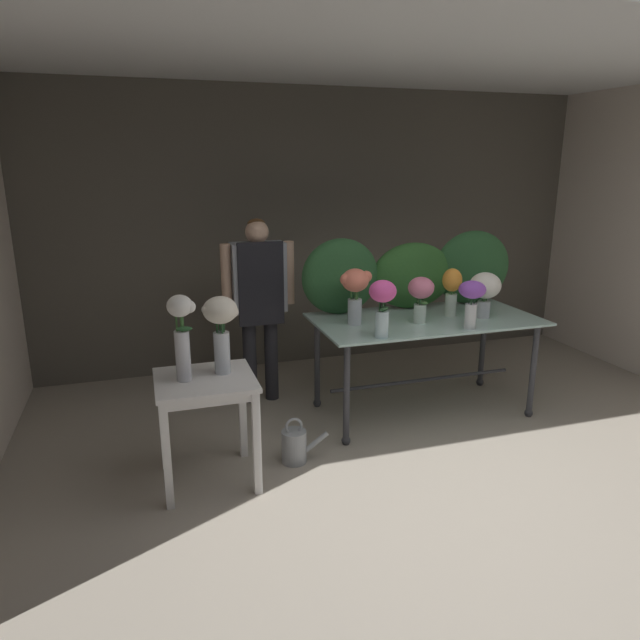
{
  "coord_description": "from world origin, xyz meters",
  "views": [
    {
      "loc": [
        -1.82,
        -2.45,
        2.09
      ],
      "look_at": [
        -0.64,
        1.28,
        1.01
      ],
      "focal_mm": 32.05,
      "sensor_mm": 36.0,
      "label": 1
    }
  ],
  "objects_px": {
    "vase_rosy_peonies": "(421,294)",
    "vase_white_roses_tall": "(182,333)",
    "vase_sunset_dahlias": "(452,288)",
    "vase_fuchsia_snapdragons": "(382,302)",
    "vase_ivory_hydrangea": "(484,289)",
    "display_table_glass": "(425,333)",
    "watering_can": "(295,446)",
    "vase_cream_lisianthus_tall": "(221,325)",
    "florist": "(259,291)",
    "vase_coral_freesia": "(355,289)",
    "side_table_white": "(206,393)",
    "vase_violet_lilies": "(472,297)"
  },
  "relations": [
    {
      "from": "side_table_white",
      "to": "florist",
      "type": "xyz_separation_m",
      "value": [
        0.62,
        1.23,
        0.38
      ]
    },
    {
      "from": "vase_coral_freesia",
      "to": "vase_white_roses_tall",
      "type": "bearing_deg",
      "value": -157.37
    },
    {
      "from": "display_table_glass",
      "to": "vase_fuchsia_snapdragons",
      "type": "xyz_separation_m",
      "value": [
        -0.57,
        -0.38,
        0.4
      ]
    },
    {
      "from": "vase_ivory_hydrangea",
      "to": "vase_rosy_peonies",
      "type": "relative_size",
      "value": 1.01
    },
    {
      "from": "vase_fuchsia_snapdragons",
      "to": "vase_white_roses_tall",
      "type": "relative_size",
      "value": 0.77
    },
    {
      "from": "florist",
      "to": "vase_rosy_peonies",
      "type": "bearing_deg",
      "value": -33.72
    },
    {
      "from": "vase_sunset_dahlias",
      "to": "vase_fuchsia_snapdragons",
      "type": "xyz_separation_m",
      "value": [
        -0.8,
        -0.39,
        0.03
      ]
    },
    {
      "from": "vase_coral_freesia",
      "to": "florist",
      "type": "bearing_deg",
      "value": 134.12
    },
    {
      "from": "vase_rosy_peonies",
      "to": "vase_sunset_dahlias",
      "type": "bearing_deg",
      "value": 18.99
    },
    {
      "from": "vase_cream_lisianthus_tall",
      "to": "watering_can",
      "type": "xyz_separation_m",
      "value": [
        0.48,
        -0.0,
        -0.95
      ]
    },
    {
      "from": "vase_ivory_hydrangea",
      "to": "florist",
      "type": "bearing_deg",
      "value": 155.53
    },
    {
      "from": "vase_rosy_peonies",
      "to": "watering_can",
      "type": "height_order",
      "value": "vase_rosy_peonies"
    },
    {
      "from": "display_table_glass",
      "to": "watering_can",
      "type": "height_order",
      "value": "display_table_glass"
    },
    {
      "from": "display_table_glass",
      "to": "vase_sunset_dahlias",
      "type": "relative_size",
      "value": 4.6
    },
    {
      "from": "display_table_glass",
      "to": "vase_cream_lisianthus_tall",
      "type": "relative_size",
      "value": 3.57
    },
    {
      "from": "side_table_white",
      "to": "vase_ivory_hydrangea",
      "type": "bearing_deg",
      "value": 10.73
    },
    {
      "from": "vase_violet_lilies",
      "to": "vase_fuchsia_snapdragons",
      "type": "relative_size",
      "value": 0.88
    },
    {
      "from": "vase_sunset_dahlias",
      "to": "vase_fuchsia_snapdragons",
      "type": "height_order",
      "value": "vase_fuchsia_snapdragons"
    },
    {
      "from": "display_table_glass",
      "to": "florist",
      "type": "distance_m",
      "value": 1.46
    },
    {
      "from": "vase_fuchsia_snapdragons",
      "to": "vase_white_roses_tall",
      "type": "height_order",
      "value": "vase_white_roses_tall"
    },
    {
      "from": "vase_coral_freesia",
      "to": "vase_sunset_dahlias",
      "type": "bearing_deg",
      "value": 0.32
    },
    {
      "from": "vase_rosy_peonies",
      "to": "vase_violet_lilies",
      "type": "distance_m",
      "value": 0.4
    },
    {
      "from": "vase_ivory_hydrangea",
      "to": "vase_fuchsia_snapdragons",
      "type": "height_order",
      "value": "vase_fuchsia_snapdragons"
    },
    {
      "from": "vase_coral_freesia",
      "to": "vase_white_roses_tall",
      "type": "xyz_separation_m",
      "value": [
        -1.38,
        -0.58,
        -0.07
      ]
    },
    {
      "from": "vase_coral_freesia",
      "to": "vase_ivory_hydrangea",
      "type": "relative_size",
      "value": 1.18
    },
    {
      "from": "display_table_glass",
      "to": "vase_fuchsia_snapdragons",
      "type": "bearing_deg",
      "value": -145.82
    },
    {
      "from": "vase_sunset_dahlias",
      "to": "vase_cream_lisianthus_tall",
      "type": "relative_size",
      "value": 0.78
    },
    {
      "from": "vase_rosy_peonies",
      "to": "vase_fuchsia_snapdragons",
      "type": "distance_m",
      "value": 0.53
    },
    {
      "from": "vase_sunset_dahlias",
      "to": "vase_ivory_hydrangea",
      "type": "height_order",
      "value": "vase_sunset_dahlias"
    },
    {
      "from": "vase_coral_freesia",
      "to": "vase_ivory_hydrangea",
      "type": "height_order",
      "value": "vase_coral_freesia"
    },
    {
      "from": "vase_fuchsia_snapdragons",
      "to": "watering_can",
      "type": "height_order",
      "value": "vase_fuchsia_snapdragons"
    },
    {
      "from": "florist",
      "to": "vase_fuchsia_snapdragons",
      "type": "distance_m",
      "value": 1.26
    },
    {
      "from": "display_table_glass",
      "to": "vase_sunset_dahlias",
      "type": "distance_m",
      "value": 0.43
    },
    {
      "from": "watering_can",
      "to": "vase_rosy_peonies",
      "type": "bearing_deg",
      "value": 19.0
    },
    {
      "from": "display_table_glass",
      "to": "vase_fuchsia_snapdragons",
      "type": "relative_size",
      "value": 4.31
    },
    {
      "from": "vase_sunset_dahlias",
      "to": "vase_cream_lisianthus_tall",
      "type": "bearing_deg",
      "value": -165.4
    },
    {
      "from": "vase_ivory_hydrangea",
      "to": "vase_coral_freesia",
      "type": "bearing_deg",
      "value": 173.24
    },
    {
      "from": "vase_white_roses_tall",
      "to": "vase_ivory_hydrangea",
      "type": "bearing_deg",
      "value": 10.22
    },
    {
      "from": "vase_ivory_hydrangea",
      "to": "vase_rosy_peonies",
      "type": "xyz_separation_m",
      "value": [
        -0.57,
        0.01,
        -0.0
      ]
    },
    {
      "from": "florist",
      "to": "vase_rosy_peonies",
      "type": "xyz_separation_m",
      "value": [
        1.16,
        -0.77,
        0.06
      ]
    },
    {
      "from": "vase_fuchsia_snapdragons",
      "to": "vase_white_roses_tall",
      "type": "xyz_separation_m",
      "value": [
        -1.44,
        -0.19,
        -0.06
      ]
    },
    {
      "from": "vase_ivory_hydrangea",
      "to": "vase_fuchsia_snapdragons",
      "type": "relative_size",
      "value": 0.88
    },
    {
      "from": "vase_ivory_hydrangea",
      "to": "watering_can",
      "type": "bearing_deg",
      "value": -167.47
    },
    {
      "from": "display_table_glass",
      "to": "vase_cream_lisianthus_tall",
      "type": "distance_m",
      "value": 1.86
    },
    {
      "from": "vase_white_roses_tall",
      "to": "vase_violet_lilies",
      "type": "bearing_deg",
      "value": 4.99
    },
    {
      "from": "vase_rosy_peonies",
      "to": "vase_violet_lilies",
      "type": "bearing_deg",
      "value": -42.59
    },
    {
      "from": "vase_rosy_peonies",
      "to": "vase_white_roses_tall",
      "type": "relative_size",
      "value": 0.67
    },
    {
      "from": "side_table_white",
      "to": "display_table_glass",
      "type": "bearing_deg",
      "value": 16.8
    },
    {
      "from": "vase_rosy_peonies",
      "to": "vase_coral_freesia",
      "type": "bearing_deg",
      "value": 167.54
    },
    {
      "from": "vase_fuchsia_snapdragons",
      "to": "vase_rosy_peonies",
      "type": "bearing_deg",
      "value": 30.99
    }
  ]
}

